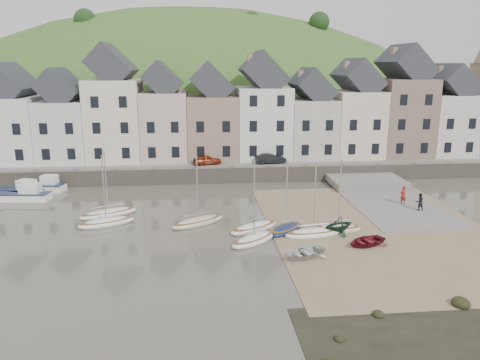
{
  "coord_description": "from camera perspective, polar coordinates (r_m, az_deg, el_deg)",
  "views": [
    {
      "loc": [
        -3.8,
        -34.95,
        13.33
      ],
      "look_at": [
        0.0,
        6.0,
        3.0
      ],
      "focal_mm": 34.6,
      "sensor_mm": 36.0,
      "label": 1
    }
  ],
  "objects": [
    {
      "name": "quay_land",
      "position": [
        68.23,
        -2.02,
        3.47
      ],
      "size": [
        90.0,
        30.0,
        1.5
      ],
      "primitive_type": "cube",
      "color": "#345A24",
      "rests_on": "ground"
    },
    {
      "name": "hillside",
      "position": [
        99.99,
        -5.74,
        -4.23
      ],
      "size": [
        134.4,
        84.0,
        84.0
      ],
      "color": "#345A24",
      "rests_on": "ground"
    },
    {
      "name": "shore_rocks",
      "position": [
        26.6,
        22.7,
        -16.95
      ],
      "size": [
        14.0,
        6.17,
        0.71
      ],
      "color": "black",
      "rests_on": "ground"
    },
    {
      "name": "seawall",
      "position": [
        53.55,
        -1.09,
        0.68
      ],
      "size": [
        70.0,
        1.2,
        1.8
      ],
      "primitive_type": "cube",
      "color": "slate",
      "rests_on": "ground"
    },
    {
      "name": "sailboat_0",
      "position": [
        43.51,
        -15.93,
        -3.94
      ],
      "size": [
        5.32,
        3.69,
        6.32
      ],
      "color": "white",
      "rests_on": "ground"
    },
    {
      "name": "car_right",
      "position": [
        56.26,
        3.78,
        2.67
      ],
      "size": [
        3.83,
        1.66,
        1.22
      ],
      "primitive_type": "imported",
      "rotation": [
        0.0,
        0.0,
        1.67
      ],
      "color": "black",
      "rests_on": "quay_street"
    },
    {
      "name": "rowboat_red",
      "position": [
        36.38,
        15.27,
        -7.26
      ],
      "size": [
        3.81,
        3.34,
        0.66
      ],
      "primitive_type": "imported",
      "rotation": [
        0.0,
        0.0,
        -1.17
      ],
      "color": "maroon",
      "rests_on": "beach"
    },
    {
      "name": "beach",
      "position": [
        40.22,
        16.72,
        -5.83
      ],
      "size": [
        18.0,
        26.0,
        0.06
      ],
      "primitive_type": "cube",
      "color": "#7E694C",
      "rests_on": "ground"
    },
    {
      "name": "quay_street",
      "position": [
        56.81,
        -1.35,
        2.13
      ],
      "size": [
        70.0,
        7.0,
        0.1
      ],
      "primitive_type": "cube",
      "color": "slate",
      "rests_on": "quay_land"
    },
    {
      "name": "townhouse_terrace",
      "position": [
        59.51,
        0.09,
        8.31
      ],
      "size": [
        61.05,
        8.0,
        13.93
      ],
      "color": "silver",
      "rests_on": "quay_land"
    },
    {
      "name": "motorboat_0",
      "position": [
        52.92,
        -25.38,
        -1.23
      ],
      "size": [
        5.3,
        3.34,
        1.7
      ],
      "color": "white",
      "rests_on": "ground"
    },
    {
      "name": "sailboat_3",
      "position": [
        38.29,
        1.73,
        -5.86
      ],
      "size": [
        4.73,
        3.72,
        6.32
      ],
      "color": "white",
      "rests_on": "ground"
    },
    {
      "name": "rowboat_white",
      "position": [
        33.35,
        7.86,
        -8.85
      ],
      "size": [
        3.97,
        3.55,
        0.68
      ],
      "primitive_type": "imported",
      "rotation": [
        0.0,
        0.0,
        -1.11
      ],
      "color": "silver",
      "rests_on": "beach"
    },
    {
      "name": "sailboat_4",
      "position": [
        35.81,
        1.72,
        -7.31
      ],
      "size": [
        4.42,
        3.97,
        6.32
      ],
      "color": "white",
      "rests_on": "ground"
    },
    {
      "name": "motorboat_2",
      "position": [
        54.21,
        -22.93,
        -0.64
      ],
      "size": [
        4.79,
        2.59,
        1.7
      ],
      "color": "white",
      "rests_on": "ground"
    },
    {
      "name": "sailboat_2",
      "position": [
        39.83,
        -5.2,
        -5.12
      ],
      "size": [
        5.13,
        4.06,
        6.32
      ],
      "color": "beige",
      "rests_on": "ground"
    },
    {
      "name": "sailboat_1",
      "position": [
        41.08,
        -16.16,
        -5.03
      ],
      "size": [
        4.95,
        3.23,
        6.32
      ],
      "color": "white",
      "rests_on": "ground"
    },
    {
      "name": "motorboat_1",
      "position": [
        51.34,
        -25.09,
        -1.64
      ],
      "size": [
        5.68,
        2.33,
        1.7
      ],
      "color": "white",
      "rests_on": "ground"
    },
    {
      "name": "sailboat_5",
      "position": [
        38.09,
        5.67,
        -6.03
      ],
      "size": [
        3.92,
        3.85,
        6.32
      ],
      "color": "#152243",
      "rests_on": "ground"
    },
    {
      "name": "ground",
      "position": [
        37.6,
        0.85,
        -6.67
      ],
      "size": [
        160.0,
        160.0,
        0.0
      ],
      "primitive_type": "plane",
      "color": "#484138",
      "rests_on": "ground"
    },
    {
      "name": "person_dark",
      "position": [
        46.03,
        21.26,
        -2.52
      ],
      "size": [
        0.79,
        0.62,
        1.62
      ],
      "primitive_type": "imported",
      "rotation": [
        0.0,
        0.0,
        3.13
      ],
      "color": "black",
      "rests_on": "slipway"
    },
    {
      "name": "sailboat_6",
      "position": [
        37.55,
        9.03,
        -6.45
      ],
      "size": [
        4.99,
        2.29,
        6.32
      ],
      "color": "white",
      "rests_on": "ground"
    },
    {
      "name": "car_left",
      "position": [
        55.59,
        -4.05,
        2.49
      ],
      "size": [
        3.59,
        2.17,
        1.14
      ],
      "primitive_type": "imported",
      "rotation": [
        0.0,
        0.0,
        1.83
      ],
      "color": "maroon",
      "rests_on": "quay_street"
    },
    {
      "name": "person_red",
      "position": [
        47.42,
        19.47,
        -1.75
      ],
      "size": [
        0.77,
        0.61,
        1.83
      ],
      "primitive_type": "imported",
      "rotation": [
        0.0,
        0.0,
        3.44
      ],
      "color": "maroon",
      "rests_on": "slipway"
    },
    {
      "name": "rowboat_green",
      "position": [
        38.28,
        12.07,
        -5.4
      ],
      "size": [
        3.29,
        3.08,
        1.39
      ],
      "primitive_type": "imported",
      "rotation": [
        0.0,
        0.0,
        -1.2
      ],
      "color": "#163124",
      "rests_on": "beach"
    },
    {
      "name": "slipway",
      "position": [
        48.73,
        17.64,
        -2.39
      ],
      "size": [
        8.0,
        18.0,
        0.12
      ],
      "primitive_type": "cube",
      "color": "slate",
      "rests_on": "ground"
    },
    {
      "name": "sailboat_7",
      "position": [
        38.98,
        11.99,
        -5.8
      ],
      "size": [
        3.91,
        1.86,
        6.32
      ],
      "color": "beige",
      "rests_on": "ground"
    }
  ]
}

